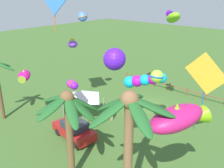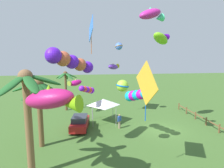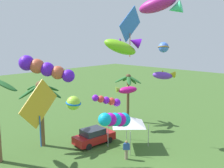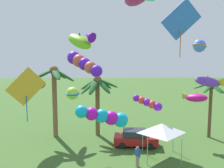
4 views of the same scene
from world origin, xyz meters
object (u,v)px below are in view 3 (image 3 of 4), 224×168
at_px(parked_car_0, 94,136).
at_px(palm_tree_0, 41,96).
at_px(palm_tree_1, 128,85).
at_px(kite_ball_6, 73,103).
at_px(kite_tube_2, 116,120).
at_px(kite_ball_0, 164,47).
at_px(kite_diamond_4, 130,25).
at_px(kite_fish_3, 126,90).
at_px(kite_fish_11, 164,75).
at_px(kite_diamond_1, 39,105).
at_px(kite_tube_5, 108,101).
at_px(spectator_0, 126,150).
at_px(kite_fish_10, 160,5).
at_px(kite_tube_7, 45,69).
at_px(kite_fish_8, 122,46).
at_px(festival_tent, 128,120).

bearing_deg(parked_car_0, palm_tree_0, 136.95).
distance_m(palm_tree_1, kite_ball_6, 13.96).
bearing_deg(kite_tube_2, parked_car_0, 62.32).
relative_size(kite_ball_0, kite_diamond_4, 0.29).
distance_m(kite_fish_3, kite_fish_11, 5.54).
distance_m(kite_diamond_1, kite_diamond_4, 13.01).
bearing_deg(kite_tube_5, spectator_0, -110.75).
relative_size(kite_fish_10, kite_fish_11, 1.49).
bearing_deg(kite_tube_5, kite_tube_7, 166.60).
distance_m(kite_diamond_1, kite_tube_2, 5.85).
relative_size(palm_tree_0, kite_diamond_4, 1.29).
height_order(kite_diamond_1, kite_fish_8, kite_fish_8).
bearing_deg(festival_tent, kite_fish_3, 42.61).
xyz_separation_m(palm_tree_0, festival_tent, (5.18, -5.92, -2.15)).
bearing_deg(kite_ball_6, kite_tube_2, -36.76).
relative_size(kite_tube_5, kite_fish_10, 0.74).
xyz_separation_m(kite_tube_5, kite_fish_10, (-1.71, -6.49, 7.79)).
relative_size(parked_car_0, kite_tube_7, 1.15).
bearing_deg(kite_ball_0, spectator_0, 171.74).
bearing_deg(palm_tree_0, kite_fish_11, -42.61).
xyz_separation_m(kite_tube_5, kite_fish_11, (3.82, -3.47, 2.28)).
relative_size(kite_ball_6, kite_fish_10, 0.35).
bearing_deg(palm_tree_1, kite_diamond_1, -157.00).
height_order(kite_fish_3, kite_tube_7, kite_tube_7).
bearing_deg(kite_fish_8, kite_ball_6, 105.52).
bearing_deg(kite_fish_8, kite_diamond_1, 148.30).
distance_m(spectator_0, festival_tent, 3.07).
xyz_separation_m(kite_tube_7, kite_fish_10, (3.88, -7.82, 4.49)).
bearing_deg(kite_fish_10, palm_tree_1, 48.97).
bearing_deg(spectator_0, palm_tree_1, 39.22).
bearing_deg(festival_tent, kite_fish_10, -118.35).
bearing_deg(kite_ball_6, kite_fish_3, 22.33).
distance_m(kite_tube_5, kite_fish_10, 10.28).
distance_m(parked_car_0, kite_tube_7, 8.16).
bearing_deg(kite_diamond_1, festival_tent, 10.50).
height_order(kite_tube_2, kite_fish_3, kite_tube_2).
bearing_deg(kite_fish_10, kite_fish_8, 175.72).
relative_size(kite_diamond_1, kite_fish_8, 1.77).
bearing_deg(palm_tree_1, kite_fish_3, -145.09).
height_order(palm_tree_0, kite_ball_0, kite_ball_0).
relative_size(kite_fish_3, kite_fish_10, 0.73).
xyz_separation_m(kite_tube_2, kite_fish_10, (2.06, -1.98, 7.75)).
height_order(parked_car_0, kite_tube_5, kite_tube_5).
bearing_deg(kite_tube_5, kite_diamond_4, -13.52).
bearing_deg(palm_tree_0, festival_tent, -48.77).
xyz_separation_m(palm_tree_1, festival_tent, (-5.75, -4.84, -1.85)).
bearing_deg(kite_ball_0, kite_tube_7, 147.69).
bearing_deg(festival_tent, palm_tree_0, 131.23).
xyz_separation_m(kite_tube_2, kite_fish_11, (7.59, 1.04, 2.25)).
relative_size(kite_ball_0, kite_fish_8, 0.61).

